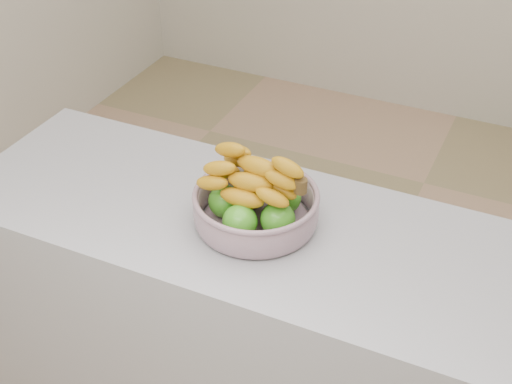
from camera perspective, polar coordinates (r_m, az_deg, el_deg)
ground at (r=2.80m, az=7.03°, el=-12.43°), size 4.00×4.00×0.00m
counter at (r=2.16m, az=3.63°, el=-12.97°), size 2.00×0.60×0.90m
fruit_bowl at (r=1.85m, az=-0.01°, el=-0.90°), size 0.33×0.33×0.21m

